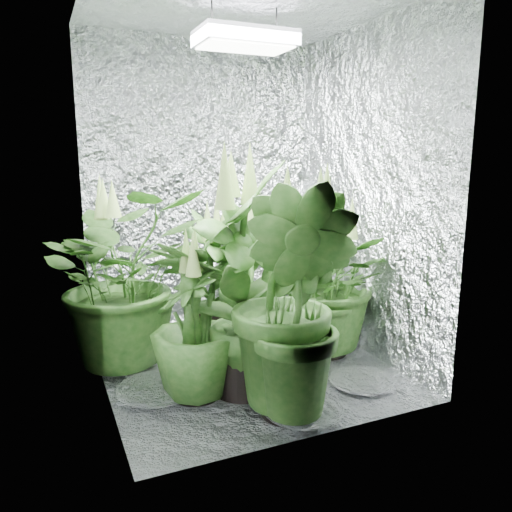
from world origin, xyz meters
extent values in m
plane|color=silver|center=(0.00, 0.00, 0.00)|extent=(1.60, 1.60, 0.00)
cube|color=silver|center=(0.00, 0.80, 1.00)|extent=(1.60, 0.02, 2.00)
cube|color=silver|center=(0.00, -0.80, 1.00)|extent=(1.60, 0.02, 2.00)
cube|color=silver|center=(-0.80, 0.00, 1.00)|extent=(0.02, 1.60, 2.00)
cube|color=silver|center=(0.80, 0.00, 1.00)|extent=(0.02, 1.60, 2.00)
cube|color=silver|center=(0.00, 0.00, 2.00)|extent=(1.60, 1.60, 0.01)
cube|color=gray|center=(0.00, 0.00, 1.83)|extent=(0.50, 0.30, 0.08)
cube|color=white|center=(0.00, 0.00, 1.79)|extent=(0.46, 0.26, 0.01)
cylinder|color=black|center=(-0.18, 0.00, 1.94)|extent=(0.01, 0.01, 0.13)
cylinder|color=black|center=(0.18, 0.00, 1.94)|extent=(0.01, 0.01, 0.13)
cylinder|color=black|center=(-0.64, 0.33, 0.12)|extent=(0.28, 0.28, 0.25)
cylinder|color=#472E15|center=(-0.64, 0.33, 0.23)|extent=(0.25, 0.25, 0.03)
imported|color=#184311|center=(-0.64, 0.33, 0.55)|extent=(1.13, 1.13, 1.03)
cone|color=#64923D|center=(-0.64, 0.33, 1.00)|extent=(0.09, 0.09, 0.25)
cylinder|color=black|center=(-0.07, 0.42, 0.12)|extent=(0.27, 0.27, 0.24)
cylinder|color=#472E15|center=(-0.07, 0.42, 0.23)|extent=(0.25, 0.25, 0.03)
imported|color=#184311|center=(-0.07, 0.42, 0.46)|extent=(0.64, 0.64, 0.87)
cone|color=#64923D|center=(-0.07, 0.42, 0.84)|extent=(0.09, 0.09, 0.24)
cylinder|color=black|center=(0.12, 0.28, 0.11)|extent=(0.25, 0.25, 0.22)
cylinder|color=#472E15|center=(0.12, 0.28, 0.21)|extent=(0.23, 0.23, 0.03)
imported|color=#184311|center=(0.12, 0.28, 0.47)|extent=(0.50, 0.50, 0.88)
cone|color=#64923D|center=(0.12, 0.28, 0.86)|extent=(0.08, 0.08, 0.22)
cylinder|color=black|center=(-0.38, -0.22, 0.11)|extent=(0.25, 0.25, 0.22)
cylinder|color=#472E15|center=(-0.38, -0.22, 0.20)|extent=(0.23, 0.23, 0.03)
imported|color=#184311|center=(-0.38, -0.22, 0.43)|extent=(0.63, 0.63, 0.80)
cone|color=#64923D|center=(-0.38, -0.22, 0.78)|extent=(0.08, 0.08, 0.22)
cylinder|color=black|center=(0.55, 0.01, 0.12)|extent=(0.26, 0.26, 0.24)
cylinder|color=#472E15|center=(0.55, 0.01, 0.22)|extent=(0.24, 0.24, 0.03)
imported|color=#184311|center=(0.55, 0.01, 0.48)|extent=(1.05, 1.05, 0.90)
cone|color=#64923D|center=(0.55, 0.01, 0.87)|extent=(0.08, 0.08, 0.24)
cylinder|color=black|center=(-0.12, -0.26, 0.14)|extent=(0.32, 0.32, 0.28)
cylinder|color=#472E15|center=(-0.12, -0.26, 0.27)|extent=(0.29, 0.29, 0.03)
imported|color=#184311|center=(-0.12, -0.26, 0.62)|extent=(0.85, 0.85, 1.18)
cone|color=#64923D|center=(-0.12, -0.26, 1.15)|extent=(0.10, 0.10, 0.28)
cylinder|color=black|center=(0.00, -0.57, 0.13)|extent=(0.30, 0.30, 0.27)
cylinder|color=#472E15|center=(0.00, -0.57, 0.25)|extent=(0.28, 0.28, 0.03)
imported|color=#184311|center=(0.00, -0.57, 0.58)|extent=(0.83, 0.83, 1.10)
cone|color=#64923D|center=(0.00, -0.57, 1.07)|extent=(0.10, 0.10, 0.27)
cylinder|color=black|center=(0.63, 0.60, 0.04)|extent=(0.14, 0.14, 0.08)
cylinder|color=black|center=(0.63, 0.60, 0.20)|extent=(0.10, 0.10, 0.10)
cylinder|color=#4C4C51|center=(0.57, 0.60, 0.20)|extent=(0.02, 0.31, 0.31)
torus|color=#4C4C51|center=(0.57, 0.60, 0.20)|extent=(0.01, 0.32, 0.32)
cube|color=white|center=(0.06, -0.60, 0.30)|extent=(0.05, 0.03, 0.08)
camera|label=1|loc=(-1.06, -2.55, 1.24)|focal=35.00mm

